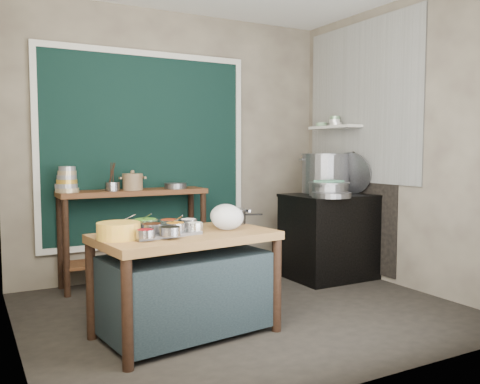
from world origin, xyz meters
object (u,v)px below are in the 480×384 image
stove_block (331,237)px  stock_pot (325,173)px  yellow_basin (119,231)px  utensil_cup (112,187)px  condiment_tray (159,233)px  saucepan (233,216)px  prep_table (186,284)px  steamer (329,189)px  back_counter (134,237)px  ceramic_crock (133,183)px

stove_block → stock_pot: size_ratio=1.65×
yellow_basin → utensil_cup: (0.36, 1.55, 0.19)m
condiment_tray → saucepan: 0.72m
saucepan → condiment_tray: bearing=-142.2°
prep_table → steamer: 2.10m
back_counter → ceramic_crock: 0.55m
ceramic_crock → stock_pot: 2.06m
utensil_cup → steamer: bearing=-21.5°
yellow_basin → back_counter: bearing=69.9°
condiment_tray → stock_pot: 2.52m
prep_table → utensil_cup: bearing=87.7°
back_counter → condiment_tray: size_ratio=2.95×
condiment_tray → steamer: 2.20m
stove_block → condiment_tray: size_ratio=1.83×
back_counter → utensil_cup: bearing=-167.0°
saucepan → back_counter: bearing=127.2°
saucepan → stock_pot: bearing=48.5°
prep_table → stove_block: stove_block is taller
prep_table → back_counter: bearing=79.4°
condiment_tray → back_counter: bearing=79.5°
stove_block → steamer: (-0.12, -0.11, 0.52)m
back_counter → stove_block: size_ratio=1.61×
back_counter → steamer: bearing=-25.3°
prep_table → condiment_tray: condiment_tray is taller
condiment_tray → utensil_cup: utensil_cup is taller
utensil_cup → steamer: size_ratio=0.33×
back_counter → stock_pot: 2.14m
yellow_basin → utensil_cup: 1.60m
yellow_basin → stock_pot: size_ratio=0.53×
saucepan → utensil_cup: bearing=136.4°
prep_table → back_counter: 1.59m
prep_table → back_counter: (0.10, 1.58, 0.10)m
stove_block → utensil_cup: size_ratio=6.39×
prep_table → stock_pot: stock_pot is taller
stove_block → ceramic_crock: size_ratio=4.25×
prep_table → stock_pot: (2.08, 1.06, 0.72)m
prep_table → steamer: size_ratio=2.91×
prep_table → stock_pot: size_ratio=2.29×
yellow_basin → ceramic_crock: 1.68m
saucepan → stove_block: bearing=43.3°
saucepan → ceramic_crock: (-0.42, 1.32, 0.21)m
utensil_cup → condiment_tray: bearing=-92.5°
yellow_basin → ceramic_crock: bearing=70.1°
back_counter → ceramic_crock: (-0.02, -0.03, 0.55)m
back_counter → yellow_basin: size_ratio=5.03×
condiment_tray → yellow_basin: size_ratio=1.71×
condiment_tray → utensil_cup: (0.06, 1.51, 0.23)m
utensil_cup → steamer: 2.15m
steamer → stock_pot: bearing=57.5°
stock_pot → ceramic_crock: bearing=166.3°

